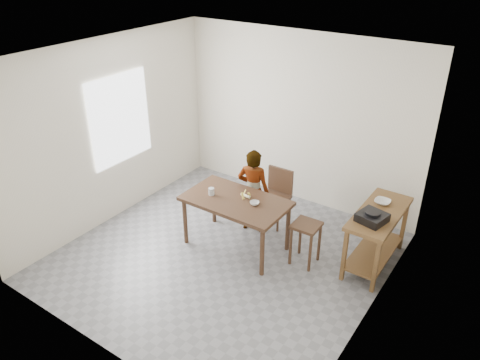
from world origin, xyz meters
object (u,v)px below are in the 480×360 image
Objects in this scene: dining_table at (236,223)px; stool at (305,243)px; dining_chair at (274,198)px; prep_counter at (376,238)px; child at (253,191)px.

dining_table reaches higher than stool.
dining_table is 0.82m from dining_chair.
dining_chair reaches higher than prep_counter.
stool is (-0.76, -0.49, -0.10)m from prep_counter.
prep_counter is at bearing 170.60° from child.
dining_table is at bearing -167.52° from stool.
prep_counter is 1.60m from dining_chair.
stool is at bearing 12.48° from dining_table.
child reaches higher than dining_table.
dining_table is at bearing 79.56° from child.
child is 1.10m from stool.
child reaches higher than stool.
child is 0.41m from dining_chair.
dining_chair is (0.17, 0.31, -0.22)m from child.
child is at bearing -119.42° from dining_chair.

